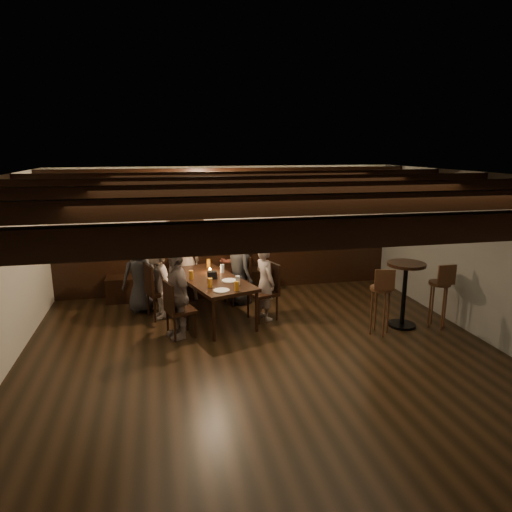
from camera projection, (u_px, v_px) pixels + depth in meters
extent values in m
plane|color=black|center=(273.00, 370.00, 5.76)|extent=(7.00, 7.00, 0.00)
plane|color=black|center=(274.00, 178.00, 5.20)|extent=(7.00, 7.00, 0.00)
plane|color=beige|center=(228.00, 229.00, 8.81)|extent=(6.50, 0.00, 6.50)
plane|color=#535350|center=(506.00, 264.00, 6.16)|extent=(0.00, 7.00, 7.00)
cube|color=black|center=(229.00, 262.00, 8.92)|extent=(6.50, 0.08, 1.10)
cube|color=black|center=(190.00, 284.00, 8.58)|extent=(3.00, 0.45, 0.45)
cube|color=black|center=(186.00, 202.00, 8.42)|extent=(0.62, 0.12, 0.72)
cube|color=black|center=(186.00, 203.00, 8.36)|extent=(0.50, 0.02, 0.58)
cube|color=black|center=(409.00, 230.00, 2.47)|extent=(6.50, 0.10, 0.16)
cube|color=black|center=(330.00, 204.00, 3.57)|extent=(6.50, 0.10, 0.16)
cube|color=black|center=(289.00, 191.00, 4.67)|extent=(6.50, 0.10, 0.16)
cube|color=black|center=(263.00, 182.00, 5.77)|extent=(6.50, 0.10, 0.16)
cube|color=black|center=(245.00, 177.00, 6.88)|extent=(6.50, 0.10, 0.16)
cube|color=black|center=(233.00, 173.00, 7.98)|extent=(6.50, 0.10, 0.16)
sphere|color=#FFE099|center=(66.00, 182.00, 7.42)|extent=(0.07, 0.07, 0.07)
sphere|color=#FFE099|center=(153.00, 181.00, 7.70)|extent=(0.07, 0.07, 0.07)
sphere|color=#FFE099|center=(233.00, 180.00, 7.99)|extent=(0.07, 0.07, 0.07)
sphere|color=#FFE099|center=(308.00, 178.00, 8.27)|extent=(0.07, 0.07, 0.07)
sphere|color=#FFE099|center=(378.00, 177.00, 8.56)|extent=(0.07, 0.07, 0.07)
cube|color=black|center=(211.00, 280.00, 7.37)|extent=(1.34, 1.99, 0.05)
cylinder|color=black|center=(214.00, 321.00, 6.55)|extent=(0.05, 0.05, 0.63)
cylinder|color=black|center=(173.00, 289.00, 8.00)|extent=(0.05, 0.05, 0.63)
cylinder|color=black|center=(257.00, 312.00, 6.90)|extent=(0.05, 0.05, 0.63)
cylinder|color=black|center=(210.00, 283.00, 8.35)|extent=(0.05, 0.05, 0.63)
cube|color=black|center=(161.00, 292.00, 7.46)|extent=(0.53, 0.53, 0.05)
cube|color=black|center=(149.00, 279.00, 7.31)|extent=(0.17, 0.41, 0.46)
cube|color=black|center=(181.00, 310.00, 6.71)|extent=(0.49, 0.49, 0.05)
cube|color=black|center=(169.00, 297.00, 6.57)|extent=(0.15, 0.38, 0.43)
cube|color=black|center=(237.00, 281.00, 8.15)|extent=(0.50, 0.50, 0.05)
cube|color=black|center=(245.00, 267.00, 8.18)|extent=(0.16, 0.39, 0.43)
cube|color=black|center=(262.00, 293.00, 7.38)|extent=(0.53, 0.53, 0.05)
cube|color=black|center=(273.00, 276.00, 7.42)|extent=(0.17, 0.42, 0.46)
imported|color=#2B2B2E|center=(140.00, 276.00, 7.70)|extent=(0.70, 0.56, 1.25)
imported|color=gray|center=(187.00, 262.00, 8.24)|extent=(0.60, 0.48, 1.43)
imported|color=#56261D|center=(235.00, 262.00, 8.57)|extent=(0.74, 0.65, 1.28)
imported|color=#A9978F|center=(157.00, 281.00, 7.39)|extent=(0.70, 0.92, 1.26)
imported|color=gray|center=(177.00, 294.00, 6.63)|extent=(0.54, 0.83, 1.32)
imported|color=#252527|center=(239.00, 267.00, 8.11)|extent=(0.59, 0.74, 1.32)
imported|color=gray|center=(265.00, 282.00, 7.36)|extent=(0.42, 0.52, 1.23)
cylinder|color=#BF7219|center=(179.00, 266.00, 7.80)|extent=(0.07, 0.07, 0.14)
cylinder|color=#BF7219|center=(209.00, 263.00, 8.02)|extent=(0.07, 0.07, 0.14)
cylinder|color=#BF7219|center=(191.00, 275.00, 7.29)|extent=(0.07, 0.07, 0.14)
cylinder|color=silver|center=(222.00, 269.00, 7.66)|extent=(0.07, 0.07, 0.14)
cylinder|color=#BF7219|center=(210.00, 283.00, 6.86)|extent=(0.07, 0.07, 0.14)
cylinder|color=silver|center=(238.00, 280.00, 6.98)|extent=(0.07, 0.07, 0.14)
cylinder|color=#BF7219|center=(237.00, 286.00, 6.70)|extent=(0.07, 0.07, 0.14)
cylinder|color=white|center=(221.00, 290.00, 6.70)|extent=(0.24, 0.24, 0.01)
cylinder|color=white|center=(229.00, 280.00, 7.20)|extent=(0.24, 0.24, 0.01)
cube|color=black|center=(212.00, 275.00, 7.31)|extent=(0.15, 0.10, 0.12)
cylinder|color=beige|center=(210.00, 271.00, 7.67)|extent=(0.05, 0.05, 0.05)
cylinder|color=black|center=(402.00, 325.00, 7.18)|extent=(0.42, 0.42, 0.04)
cylinder|color=black|center=(404.00, 296.00, 7.07)|extent=(0.07, 0.07, 0.96)
cylinder|color=black|center=(406.00, 264.00, 6.95)|extent=(0.58, 0.58, 0.05)
cylinder|color=#382112|center=(381.00, 288.00, 6.72)|extent=(0.33, 0.33, 0.05)
cube|color=#382112|center=(385.00, 280.00, 6.53)|extent=(0.29, 0.09, 0.31)
cylinder|color=#382112|center=(440.00, 283.00, 6.98)|extent=(0.33, 0.33, 0.05)
cube|color=#382112|center=(447.00, 275.00, 6.79)|extent=(0.29, 0.03, 0.31)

